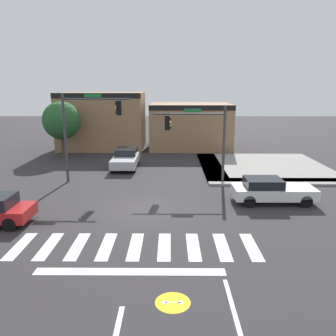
# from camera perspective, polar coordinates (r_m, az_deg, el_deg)

# --- Properties ---
(ground_plane) EXTENTS (120.00, 120.00, 0.00)m
(ground_plane) POSITION_cam_1_polar(r_m,az_deg,el_deg) (18.79, -4.02, -6.72)
(ground_plane) COLOR #302D30
(crosswalk_near) EXTENTS (10.04, 2.55, 0.01)m
(crosswalk_near) POSITION_cam_1_polar(r_m,az_deg,el_deg) (14.66, -5.38, -12.71)
(crosswalk_near) COLOR silver
(crosswalk_near) RESTS_ON ground_plane
(bike_detector_marking) EXTENTS (1.09, 1.09, 0.01)m
(bike_detector_marking) POSITION_cam_1_polar(r_m,az_deg,el_deg) (11.31, 0.80, -21.24)
(bike_detector_marking) COLOR yellow
(bike_detector_marking) RESTS_ON ground_plane
(curb_corner_northeast) EXTENTS (10.00, 10.60, 0.15)m
(curb_corner_northeast) POSITION_cam_1_polar(r_m,az_deg,el_deg) (28.64, 14.66, 0.04)
(curb_corner_northeast) COLOR gray
(curb_corner_northeast) RESTS_ON ground_plane
(storefront_row) EXTENTS (17.69, 6.75, 5.81)m
(storefront_row) POSITION_cam_1_polar(r_m,az_deg,el_deg) (37.21, -4.31, 7.44)
(storefront_row) COLOR #93704C
(storefront_row) RESTS_ON ground_plane
(traffic_signal_northwest) EXTENTS (4.48, 0.32, 5.98)m
(traffic_signal_northwest) POSITION_cam_1_polar(r_m,az_deg,el_deg) (23.76, -13.04, 7.44)
(traffic_signal_northwest) COLOR #383A3D
(traffic_signal_northwest) RESTS_ON ground_plane
(traffic_signal_northeast) EXTENTS (4.80, 0.32, 5.24)m
(traffic_signal_northeast) POSITION_cam_1_polar(r_m,az_deg,el_deg) (23.06, 4.91, 6.07)
(traffic_signal_northeast) COLOR #383A3D
(traffic_signal_northeast) RESTS_ON ground_plane
(car_silver) EXTENTS (1.90, 4.29, 1.47)m
(car_silver) POSITION_cam_1_polar(r_m,az_deg,el_deg) (28.12, -7.00, 1.55)
(car_silver) COLOR #B7BABF
(car_silver) RESTS_ON ground_plane
(car_white) EXTENTS (4.53, 1.88, 1.40)m
(car_white) POSITION_cam_1_polar(r_m,az_deg,el_deg) (20.40, 16.63, -3.52)
(car_white) COLOR white
(car_white) RESTS_ON ground_plane
(roadside_tree) EXTENTS (3.44, 3.44, 5.12)m
(roadside_tree) POSITION_cam_1_polar(r_m,az_deg,el_deg) (33.27, -17.11, 7.45)
(roadside_tree) COLOR #4C3823
(roadside_tree) RESTS_ON ground_plane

